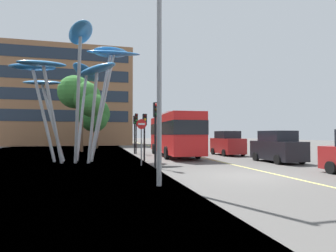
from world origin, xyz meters
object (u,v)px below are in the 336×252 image
at_px(traffic_light_kerb_near, 156,121).
at_px(car_parked_mid, 277,147).
at_px(traffic_light_opposite, 135,126).
at_px(red_bus, 174,132).
at_px(traffic_light_island_mid, 136,125).
at_px(traffic_light_kerb_far, 145,127).
at_px(street_lamp, 166,35).
at_px(leaf_sculpture, 79,70).
at_px(no_entry_sign, 141,135).
at_px(car_parked_far, 227,144).

bearing_deg(traffic_light_kerb_near, car_parked_mid, 9.41).
height_order(traffic_light_kerb_near, traffic_light_opposite, traffic_light_opposite).
bearing_deg(red_bus, traffic_light_island_mid, 130.44).
distance_m(red_bus, traffic_light_kerb_far, 5.14).
xyz_separation_m(red_bus, traffic_light_kerb_far, (-3.18, -4.02, 0.36)).
xyz_separation_m(red_bus, street_lamp, (-3.86, -13.27, 3.54)).
bearing_deg(street_lamp, traffic_light_island_mid, 86.45).
bearing_deg(red_bus, leaf_sculpture, -158.46).
distance_m(traffic_light_island_mid, street_lamp, 16.86).
distance_m(leaf_sculpture, traffic_light_kerb_near, 7.76).
bearing_deg(no_entry_sign, car_parked_mid, -1.36).
xyz_separation_m(traffic_light_kerb_near, traffic_light_opposite, (0.28, 11.72, 0.02)).
relative_size(traffic_light_kerb_near, no_entry_sign, 1.30).
xyz_separation_m(traffic_light_kerb_far, car_parked_mid, (8.56, -2.74, -1.40)).
height_order(leaf_sculpture, street_lamp, street_lamp).
distance_m(leaf_sculpture, traffic_light_island_mid, 8.72).
xyz_separation_m(traffic_light_opposite, no_entry_sign, (-0.83, -10.08, -0.80)).
xyz_separation_m(traffic_light_opposite, car_parked_mid, (8.32, -10.29, -1.65)).
xyz_separation_m(red_bus, leaf_sculpture, (-7.62, -3.01, 4.35)).
relative_size(traffic_light_opposite, no_entry_sign, 1.31).
bearing_deg(traffic_light_kerb_far, traffic_light_opposite, 88.21).
distance_m(traffic_light_island_mid, no_entry_sign, 9.95).
relative_size(traffic_light_kerb_near, traffic_light_opposite, 0.99).
bearing_deg(car_parked_far, red_bus, 178.17).
height_order(traffic_light_island_mid, car_parked_far, traffic_light_island_mid).
bearing_deg(leaf_sculpture, street_lamp, -69.85).
distance_m(traffic_light_kerb_far, car_parked_far, 9.08).
distance_m(red_bus, traffic_light_island_mid, 4.42).
distance_m(leaf_sculpture, traffic_light_kerb_far, 6.05).
bearing_deg(traffic_light_kerb_far, red_bus, 51.63).
relative_size(traffic_light_opposite, car_parked_mid, 0.90).
height_order(car_parked_mid, no_entry_sign, no_entry_sign).
height_order(traffic_light_kerb_near, traffic_light_kerb_far, traffic_light_kerb_near).
bearing_deg(car_parked_mid, red_bus, 128.47).
bearing_deg(traffic_light_kerb_near, red_bus, 68.50).
height_order(traffic_light_kerb_far, car_parked_far, traffic_light_kerb_far).
xyz_separation_m(traffic_light_opposite, street_lamp, (-0.91, -16.81, 2.93)).
bearing_deg(street_lamp, traffic_light_kerb_far, 85.84).
distance_m(traffic_light_kerb_near, traffic_light_opposite, 11.72).
xyz_separation_m(leaf_sculpture, no_entry_sign, (3.85, -3.53, -4.53)).
xyz_separation_m(red_bus, traffic_light_island_mid, (-2.83, 3.32, 0.75)).
height_order(red_bus, traffic_light_island_mid, traffic_light_island_mid).
bearing_deg(traffic_light_kerb_near, traffic_light_kerb_far, 89.45).
distance_m(traffic_light_kerb_far, street_lamp, 9.81).
xyz_separation_m(traffic_light_kerb_near, car_parked_mid, (8.60, 1.42, -1.63)).
xyz_separation_m(traffic_light_kerb_near, traffic_light_island_mid, (0.40, 11.50, 0.15)).
xyz_separation_m(car_parked_mid, street_lamp, (-9.23, -6.51, 4.58)).
bearing_deg(car_parked_mid, traffic_light_kerb_far, 162.24).
xyz_separation_m(leaf_sculpture, car_parked_mid, (13.00, -3.75, -5.38)).
relative_size(car_parked_far, street_lamp, 0.42).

